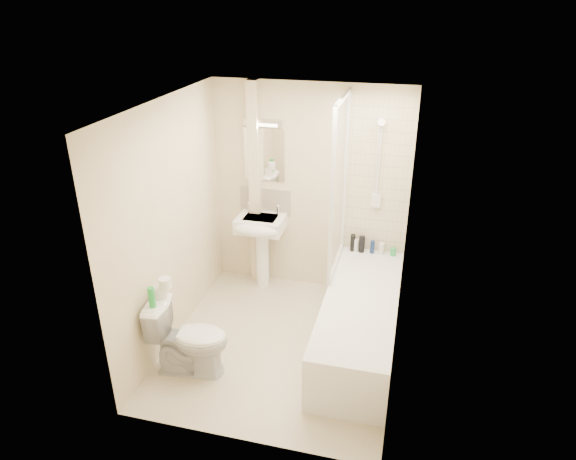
# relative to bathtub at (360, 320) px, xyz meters

# --- Properties ---
(floor) EXTENTS (2.50, 2.50, 0.00)m
(floor) POSITION_rel_bathtub_xyz_m (-0.75, -0.20, -0.29)
(floor) COLOR beige
(floor) RESTS_ON ground
(wall_back) EXTENTS (2.20, 0.02, 2.40)m
(wall_back) POSITION_rel_bathtub_xyz_m (-0.75, 1.05, 0.91)
(wall_back) COLOR beige
(wall_back) RESTS_ON ground
(wall_left) EXTENTS (0.02, 2.50, 2.40)m
(wall_left) POSITION_rel_bathtub_xyz_m (-1.85, -0.20, 0.91)
(wall_left) COLOR beige
(wall_left) RESTS_ON ground
(wall_right) EXTENTS (0.02, 2.50, 2.40)m
(wall_right) POSITION_rel_bathtub_xyz_m (0.35, -0.20, 0.91)
(wall_right) COLOR beige
(wall_right) RESTS_ON ground
(ceiling) EXTENTS (2.20, 2.50, 0.02)m
(ceiling) POSITION_rel_bathtub_xyz_m (-0.75, -0.20, 2.11)
(ceiling) COLOR white
(ceiling) RESTS_ON wall_back
(tile_back) EXTENTS (0.70, 0.01, 1.75)m
(tile_back) POSITION_rel_bathtub_xyz_m (0.00, 1.04, 1.14)
(tile_back) COLOR beige
(tile_back) RESTS_ON wall_back
(tile_right) EXTENTS (0.01, 2.10, 1.75)m
(tile_right) POSITION_rel_bathtub_xyz_m (0.34, 0.00, 1.14)
(tile_right) COLOR beige
(tile_right) RESTS_ON wall_right
(pipe_boxing) EXTENTS (0.12, 0.12, 2.40)m
(pipe_boxing) POSITION_rel_bathtub_xyz_m (-1.37, 0.99, 0.91)
(pipe_boxing) COLOR beige
(pipe_boxing) RESTS_ON ground
(splashback) EXTENTS (0.60, 0.02, 0.30)m
(splashback) POSITION_rel_bathtub_xyz_m (-1.27, 1.04, 0.74)
(splashback) COLOR beige
(splashback) RESTS_ON wall_back
(mirror) EXTENTS (0.46, 0.01, 0.60)m
(mirror) POSITION_rel_bathtub_xyz_m (-1.27, 1.04, 1.29)
(mirror) COLOR white
(mirror) RESTS_ON wall_back
(strip_light) EXTENTS (0.42, 0.07, 0.07)m
(strip_light) POSITION_rel_bathtub_xyz_m (-1.27, 1.02, 1.66)
(strip_light) COLOR silver
(strip_light) RESTS_ON wall_back
(bathtub) EXTENTS (0.70, 2.10, 0.55)m
(bathtub) POSITION_rel_bathtub_xyz_m (0.00, 0.00, 0.00)
(bathtub) COLOR white
(bathtub) RESTS_ON ground
(shower_screen) EXTENTS (0.04, 0.92, 1.80)m
(shower_screen) POSITION_rel_bathtub_xyz_m (-0.35, 0.60, 1.16)
(shower_screen) COLOR white
(shower_screen) RESTS_ON bathtub
(shower_fixture) EXTENTS (0.10, 0.16, 0.99)m
(shower_fixture) POSITION_rel_bathtub_xyz_m (-0.00, 0.99, 1.26)
(shower_fixture) COLOR white
(shower_fixture) RESTS_ON wall_back
(pedestal_sink) EXTENTS (0.53, 0.49, 1.03)m
(pedestal_sink) POSITION_rel_bathtub_xyz_m (-1.27, 0.81, 0.43)
(pedestal_sink) COLOR white
(pedestal_sink) RESTS_ON ground
(bottle_black_a) EXTENTS (0.05, 0.05, 0.20)m
(bottle_black_a) POSITION_rel_bathtub_xyz_m (-0.22, 0.96, 0.36)
(bottle_black_a) COLOR black
(bottle_black_a) RESTS_ON bathtub
(bottle_white_a) EXTENTS (0.05, 0.05, 0.15)m
(bottle_white_a) POSITION_rel_bathtub_xyz_m (-0.18, 0.96, 0.34)
(bottle_white_a) COLOR silver
(bottle_white_a) RESTS_ON bathtub
(bottle_black_b) EXTENTS (0.07, 0.07, 0.19)m
(bottle_black_b) POSITION_rel_bathtub_xyz_m (-0.12, 0.96, 0.36)
(bottle_black_b) COLOR black
(bottle_black_b) RESTS_ON bathtub
(bottle_blue) EXTENTS (0.05, 0.05, 0.15)m
(bottle_blue) POSITION_rel_bathtub_xyz_m (0.00, 0.96, 0.33)
(bottle_blue) COLOR navy
(bottle_blue) RESTS_ON bathtub
(bottle_white_b) EXTENTS (0.06, 0.06, 0.14)m
(bottle_white_b) POSITION_rel_bathtub_xyz_m (0.11, 0.96, 0.33)
(bottle_white_b) COLOR white
(bottle_white_b) RESTS_ON bathtub
(bottle_green) EXTENTS (0.06, 0.06, 0.09)m
(bottle_green) POSITION_rel_bathtub_xyz_m (0.24, 0.96, 0.30)
(bottle_green) COLOR green
(bottle_green) RESTS_ON bathtub
(toilet) EXTENTS (0.56, 0.80, 0.73)m
(toilet) POSITION_rel_bathtub_xyz_m (-1.47, -0.77, 0.07)
(toilet) COLOR white
(toilet) RESTS_ON ground
(toilet_roll_lower) EXTENTS (0.12, 0.12, 0.10)m
(toilet_roll_lower) POSITION_rel_bathtub_xyz_m (-1.74, -0.71, 0.49)
(toilet_roll_lower) COLOR white
(toilet_roll_lower) RESTS_ON toilet
(toilet_roll_upper) EXTENTS (0.11, 0.11, 0.09)m
(toilet_roll_upper) POSITION_rel_bathtub_xyz_m (-1.69, -0.71, 0.59)
(toilet_roll_upper) COLOR white
(toilet_roll_upper) RESTS_ON toilet_roll_lower
(green_bottle) EXTENTS (0.06, 0.06, 0.19)m
(green_bottle) POSITION_rel_bathtub_xyz_m (-1.74, -0.88, 0.53)
(green_bottle) COLOR green
(green_bottle) RESTS_ON toilet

